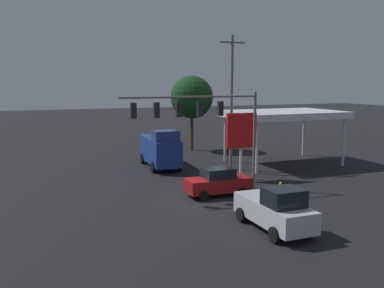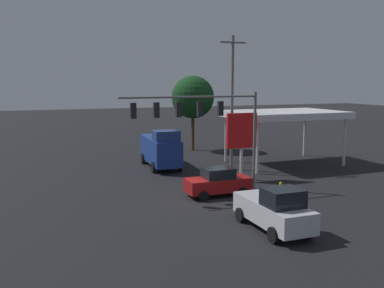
{
  "view_description": "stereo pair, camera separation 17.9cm",
  "coord_description": "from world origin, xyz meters",
  "px_view_note": "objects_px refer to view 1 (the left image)",
  "views": [
    {
      "loc": [
        11.0,
        25.38,
        7.69
      ],
      "look_at": [
        0.0,
        -2.0,
        3.4
      ],
      "focal_mm": 40.0,
      "sensor_mm": 36.0,
      "label": 1
    },
    {
      "loc": [
        10.83,
        25.44,
        7.69
      ],
      "look_at": [
        0.0,
        -2.0,
        3.4
      ],
      "focal_mm": 40.0,
      "sensor_mm": 36.0,
      "label": 2
    }
  ],
  "objects_px": {
    "traffic_signal_assembly": "(200,116)",
    "pickup_parked": "(275,210)",
    "price_sign": "(241,133)",
    "utility_pole": "(232,100)",
    "street_tree": "(192,97)",
    "fire_hydrant": "(281,188)",
    "sedan_waiting": "(218,182)",
    "delivery_truck": "(160,149)"
  },
  "relations": [
    {
      "from": "price_sign",
      "to": "fire_hydrant",
      "type": "bearing_deg",
      "value": 93.93
    },
    {
      "from": "utility_pole",
      "to": "price_sign",
      "type": "xyz_separation_m",
      "value": [
        1.02,
        3.73,
        -2.37
      ]
    },
    {
      "from": "utility_pole",
      "to": "traffic_signal_assembly",
      "type": "bearing_deg",
      "value": 49.25
    },
    {
      "from": "utility_pole",
      "to": "street_tree",
      "type": "distance_m",
      "value": 11.43
    },
    {
      "from": "street_tree",
      "to": "sedan_waiting",
      "type": "bearing_deg",
      "value": 73.33
    },
    {
      "from": "traffic_signal_assembly",
      "to": "pickup_parked",
      "type": "bearing_deg",
      "value": 95.47
    },
    {
      "from": "traffic_signal_assembly",
      "to": "street_tree",
      "type": "bearing_deg",
      "value": -110.13
    },
    {
      "from": "traffic_signal_assembly",
      "to": "fire_hydrant",
      "type": "relative_size",
      "value": 11.22
    },
    {
      "from": "fire_hydrant",
      "to": "sedan_waiting",
      "type": "bearing_deg",
      "value": -18.05
    },
    {
      "from": "sedan_waiting",
      "to": "pickup_parked",
      "type": "bearing_deg",
      "value": 89.35
    },
    {
      "from": "traffic_signal_assembly",
      "to": "pickup_parked",
      "type": "xyz_separation_m",
      "value": [
        -0.78,
        8.17,
        -4.33
      ]
    },
    {
      "from": "street_tree",
      "to": "fire_hydrant",
      "type": "xyz_separation_m",
      "value": [
        1.53,
        20.24,
        -5.55
      ]
    },
    {
      "from": "traffic_signal_assembly",
      "to": "utility_pole",
      "type": "bearing_deg",
      "value": -130.75
    },
    {
      "from": "traffic_signal_assembly",
      "to": "pickup_parked",
      "type": "distance_m",
      "value": 9.28
    },
    {
      "from": "pickup_parked",
      "to": "traffic_signal_assembly",
      "type": "bearing_deg",
      "value": -174.35
    },
    {
      "from": "utility_pole",
      "to": "fire_hydrant",
      "type": "relative_size",
      "value": 13.2
    },
    {
      "from": "traffic_signal_assembly",
      "to": "fire_hydrant",
      "type": "xyz_separation_m",
      "value": [
        -5.11,
        2.14,
        -5.0
      ]
    },
    {
      "from": "traffic_signal_assembly",
      "to": "price_sign",
      "type": "xyz_separation_m",
      "value": [
        -4.76,
        -2.97,
        -1.71
      ]
    },
    {
      "from": "utility_pole",
      "to": "sedan_waiting",
      "type": "height_order",
      "value": "utility_pole"
    },
    {
      "from": "price_sign",
      "to": "pickup_parked",
      "type": "xyz_separation_m",
      "value": [
        3.98,
        11.14,
        -2.62
      ]
    },
    {
      "from": "utility_pole",
      "to": "pickup_parked",
      "type": "height_order",
      "value": "utility_pole"
    },
    {
      "from": "utility_pole",
      "to": "sedan_waiting",
      "type": "distance_m",
      "value": 10.28
    },
    {
      "from": "price_sign",
      "to": "fire_hydrant",
      "type": "height_order",
      "value": "price_sign"
    },
    {
      "from": "sedan_waiting",
      "to": "fire_hydrant",
      "type": "bearing_deg",
      "value": 162.84
    },
    {
      "from": "price_sign",
      "to": "pickup_parked",
      "type": "relative_size",
      "value": 1.02
    },
    {
      "from": "traffic_signal_assembly",
      "to": "utility_pole",
      "type": "xyz_separation_m",
      "value": [
        -5.78,
        -6.7,
        0.67
      ]
    },
    {
      "from": "fire_hydrant",
      "to": "street_tree",
      "type": "bearing_deg",
      "value": -94.31
    },
    {
      "from": "utility_pole",
      "to": "fire_hydrant",
      "type": "distance_m",
      "value": 10.52
    },
    {
      "from": "price_sign",
      "to": "street_tree",
      "type": "relative_size",
      "value": 0.63
    },
    {
      "from": "fire_hydrant",
      "to": "delivery_truck",
      "type": "bearing_deg",
      "value": -68.06
    },
    {
      "from": "delivery_truck",
      "to": "street_tree",
      "type": "distance_m",
      "value": 11.25
    },
    {
      "from": "traffic_signal_assembly",
      "to": "utility_pole",
      "type": "distance_m",
      "value": 8.87
    },
    {
      "from": "utility_pole",
      "to": "pickup_parked",
      "type": "distance_m",
      "value": 16.46
    },
    {
      "from": "sedan_waiting",
      "to": "street_tree",
      "type": "relative_size",
      "value": 0.53
    },
    {
      "from": "pickup_parked",
      "to": "street_tree",
      "type": "relative_size",
      "value": 0.62
    },
    {
      "from": "pickup_parked",
      "to": "fire_hydrant",
      "type": "distance_m",
      "value": 7.45
    },
    {
      "from": "utility_pole",
      "to": "delivery_truck",
      "type": "xyz_separation_m",
      "value": [
        5.51,
        -3.19,
        -4.41
      ]
    },
    {
      "from": "sedan_waiting",
      "to": "delivery_truck",
      "type": "relative_size",
      "value": 0.64
    },
    {
      "from": "sedan_waiting",
      "to": "pickup_parked",
      "type": "height_order",
      "value": "pickup_parked"
    },
    {
      "from": "sedan_waiting",
      "to": "pickup_parked",
      "type": "xyz_separation_m",
      "value": [
        0.2,
        7.38,
        0.16
      ]
    },
    {
      "from": "sedan_waiting",
      "to": "street_tree",
      "type": "distance_m",
      "value": 20.36
    },
    {
      "from": "traffic_signal_assembly",
      "to": "price_sign",
      "type": "relative_size",
      "value": 1.86
    }
  ]
}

